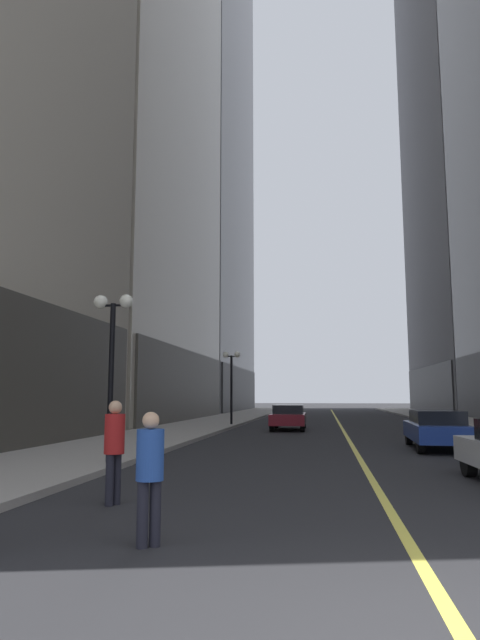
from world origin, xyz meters
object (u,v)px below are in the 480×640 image
object	(u,v)px
pedestrian_in_red_jacket	(114,443)
pedestrian_in_blue_hoodie	(150,468)
street_lamp_left_near	(112,339)
car_blue	(436,428)
car_maroon	(289,416)
street_lamp_left_far	(231,371)

from	to	relation	value
pedestrian_in_red_jacket	pedestrian_in_blue_hoodie	distance (m)	2.77
street_lamp_left_near	pedestrian_in_red_jacket	bearing A→B (deg)	-67.41
car_blue	pedestrian_in_red_jacket	distance (m)	13.05
car_blue	car_maroon	bearing A→B (deg)	119.02
pedestrian_in_red_jacket	pedestrian_in_blue_hoodie	world-z (taller)	pedestrian_in_red_jacket
car_maroon	street_lamp_left_far	xyz separation A→B (m)	(-3.54, 2.60, 2.54)
car_blue	street_lamp_left_far	distance (m)	15.92
car_blue	street_lamp_left_near	distance (m)	11.41
car_maroon	pedestrian_in_red_jacket	bearing A→B (deg)	-94.51
pedestrian_in_red_jacket	street_lamp_left_near	distance (m)	5.39
street_lamp_left_near	car_maroon	bearing A→B (deg)	77.87
car_maroon	pedestrian_in_red_jacket	size ratio (longest dim) A/B	2.64
pedestrian_in_blue_hoodie	street_lamp_left_far	xyz separation A→B (m)	(-3.27, 25.97, 2.32)
pedestrian_in_blue_hoodie	pedestrian_in_red_jacket	bearing A→B (deg)	120.05
pedestrian_in_blue_hoodie	street_lamp_left_near	bearing A→B (deg)	115.28
car_maroon	street_lamp_left_far	bearing A→B (deg)	143.73
car_blue	street_lamp_left_far	xyz separation A→B (m)	(-9.18, 12.76, 2.54)
car_blue	street_lamp_left_near	world-z (taller)	street_lamp_left_near
pedestrian_in_blue_hoodie	car_blue	bearing A→B (deg)	65.90
street_lamp_left_near	street_lamp_left_far	bearing A→B (deg)	90.00
pedestrian_in_blue_hoodie	street_lamp_left_near	world-z (taller)	street_lamp_left_near
pedestrian_in_red_jacket	street_lamp_left_far	world-z (taller)	street_lamp_left_far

